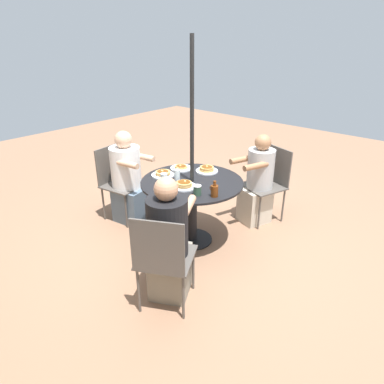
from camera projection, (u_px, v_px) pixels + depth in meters
name	position (u px, v px, depth m)	size (l,w,h in m)	color
ground_plane	(192.00, 239.00, 4.03)	(12.00, 12.00, 0.00)	#8C664C
patio_table	(192.00, 194.00, 3.78)	(1.12, 1.12, 0.75)	black
umbrella_pole	(192.00, 150.00, 3.57)	(0.04, 0.04, 2.21)	black
patio_chair_north	(118.00, 178.00, 4.35)	(0.52, 0.52, 0.93)	#514C47
diner_north	(129.00, 182.00, 4.27)	(0.54, 0.43, 1.17)	slate
patio_chair_east	(163.00, 256.00, 2.81)	(0.62, 0.62, 0.93)	#514C47
diner_east	(169.00, 244.00, 2.97)	(0.53, 0.58, 1.17)	gray
patio_chair_south	(269.00, 179.00, 4.31)	(0.58, 0.58, 0.93)	#514C47
diner_south	(258.00, 183.00, 4.24)	(0.46, 0.56, 1.14)	beige
pancake_plate_a	(184.00, 185.00, 3.55)	(0.26, 0.26, 0.07)	white
pancake_plate_b	(207.00, 170.00, 3.96)	(0.26, 0.26, 0.07)	white
pancake_plate_c	(181.00, 168.00, 4.05)	(0.26, 0.26, 0.05)	white
pancake_plate_d	(163.00, 174.00, 3.85)	(0.26, 0.26, 0.06)	white
syrup_bottle	(214.00, 190.00, 3.34)	(0.10, 0.07, 0.16)	#602D0F
coffee_cup	(197.00, 190.00, 3.37)	(0.08, 0.08, 0.10)	#33513D
drinking_glass_a	(177.00, 175.00, 3.73)	(0.06, 0.06, 0.12)	silver
drinking_glass_b	(164.00, 179.00, 3.59)	(0.07, 0.07, 0.13)	silver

